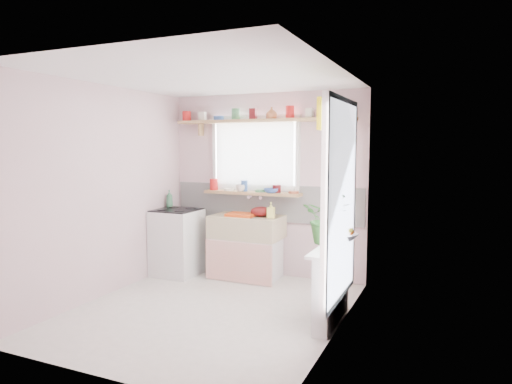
% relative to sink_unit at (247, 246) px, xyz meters
% --- Properties ---
extents(room, '(3.20, 3.20, 3.20)m').
position_rel_sink_unit_xyz_m(room, '(0.81, -0.43, 0.94)').
color(room, white).
rests_on(room, ground).
extents(sink_unit, '(0.95, 0.65, 1.11)m').
position_rel_sink_unit_xyz_m(sink_unit, '(0.00, 0.00, 0.00)').
color(sink_unit, white).
rests_on(sink_unit, ground).
extents(cooker, '(0.58, 0.58, 0.93)m').
position_rel_sink_unit_xyz_m(cooker, '(-0.95, -0.24, 0.03)').
color(cooker, white).
rests_on(cooker, ground).
extents(radiator_ledge, '(0.22, 0.95, 0.78)m').
position_rel_sink_unit_xyz_m(radiator_ledge, '(1.45, -1.09, -0.03)').
color(radiator_ledge, white).
rests_on(radiator_ledge, ground).
extents(windowsill, '(1.40, 0.22, 0.04)m').
position_rel_sink_unit_xyz_m(windowsill, '(-0.00, 0.19, 0.71)').
color(windowsill, tan).
rests_on(windowsill, room).
extents(pine_shelf, '(2.52, 0.24, 0.04)m').
position_rel_sink_unit_xyz_m(pine_shelf, '(0.15, 0.18, 1.69)').
color(pine_shelf, tan).
rests_on(pine_shelf, room).
extents(shelf_crockery, '(2.47, 0.11, 0.12)m').
position_rel_sink_unit_xyz_m(shelf_crockery, '(0.13, 0.18, 1.76)').
color(shelf_crockery, red).
rests_on(shelf_crockery, pine_shelf).
extents(sill_crockery, '(1.35, 0.11, 0.12)m').
position_rel_sink_unit_xyz_m(sill_crockery, '(-0.05, 0.19, 0.78)').
color(sill_crockery, red).
rests_on(sill_crockery, windowsill).
extents(dish_tray, '(0.38, 0.29, 0.04)m').
position_rel_sink_unit_xyz_m(dish_tray, '(-0.05, -0.05, 0.44)').
color(dish_tray, '#F05015').
rests_on(dish_tray, sink_unit).
extents(colander, '(0.30, 0.30, 0.13)m').
position_rel_sink_unit_xyz_m(colander, '(0.19, 0.05, 0.48)').
color(colander, '#621011').
rests_on(colander, sink_unit).
extents(jade_plant, '(0.51, 0.45, 0.54)m').
position_rel_sink_unit_xyz_m(jade_plant, '(1.36, -0.94, 0.61)').
color(jade_plant, '#2B6227').
rests_on(jade_plant, radiator_ledge).
extents(fruit_bowl, '(0.35, 0.35, 0.07)m').
position_rel_sink_unit_xyz_m(fruit_bowl, '(1.48, -0.71, 0.38)').
color(fruit_bowl, silver).
rests_on(fruit_bowl, radiator_ledge).
extents(herb_pot, '(0.13, 0.11, 0.20)m').
position_rel_sink_unit_xyz_m(herb_pot, '(1.36, -0.86, 0.44)').
color(herb_pot, '#386B2A').
rests_on(herb_pot, radiator_ledge).
extents(soap_bottle_sink, '(0.11, 0.11, 0.20)m').
position_rel_sink_unit_xyz_m(soap_bottle_sink, '(0.37, -0.04, 0.52)').
color(soap_bottle_sink, '#F4EA6C').
rests_on(soap_bottle_sink, sink_unit).
extents(sill_cup, '(0.14, 0.14, 0.09)m').
position_rel_sink_unit_xyz_m(sill_cup, '(-0.15, 0.13, 0.78)').
color(sill_cup, beige).
rests_on(sill_cup, windowsill).
extents(sill_bowl, '(0.25, 0.25, 0.06)m').
position_rel_sink_unit_xyz_m(sill_bowl, '(0.30, 0.13, 0.76)').
color(sill_bowl, '#3558AC').
rests_on(sill_bowl, windowsill).
extents(shelf_vase, '(0.14, 0.14, 0.15)m').
position_rel_sink_unit_xyz_m(shelf_vase, '(0.31, 0.12, 1.78)').
color(shelf_vase, '#98552E').
rests_on(shelf_vase, pine_shelf).
extents(cooker_bottle, '(0.12, 0.12, 0.25)m').
position_rel_sink_unit_xyz_m(cooker_bottle, '(-1.17, -0.09, 0.61)').
color(cooker_bottle, '#39734F').
rests_on(cooker_bottle, cooker).
extents(fruit, '(0.20, 0.14, 0.10)m').
position_rel_sink_unit_xyz_m(fruit, '(1.49, -0.70, 0.44)').
color(fruit, orange).
rests_on(fruit, fruit_bowl).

